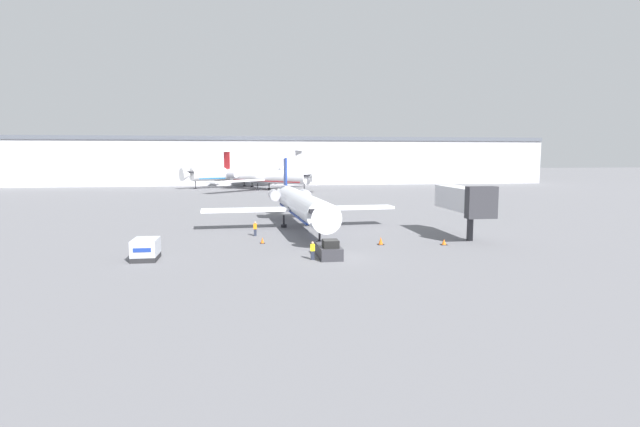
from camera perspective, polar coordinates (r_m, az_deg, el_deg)
The scene contains 13 objects.
ground_plane at distance 45.83m, azimuth 1.56°, elevation -5.22°, with size 600.00×600.00×0.00m, color slate.
terminal_building at distance 164.37m, azimuth -5.61°, elevation 6.03°, with size 180.00×16.80×15.21m.
airplane_main at distance 64.73m, azimuth -2.27°, elevation 1.13°, with size 25.32×31.24×9.15m.
pushback_tug at distance 46.46m, azimuth 1.03°, elevation -4.22°, with size 2.00×4.38×1.80m.
luggage_cart at distance 47.98m, azimuth -19.30°, elevation -3.88°, with size 2.18×3.21×1.93m.
worker_near_tug at distance 45.33m, azimuth -0.86°, elevation -4.22°, with size 0.40×0.24×1.68m.
worker_by_wing at distance 59.03m, azimuth -7.43°, elevation -1.71°, with size 0.40×0.24×1.71m.
traffic_cone_left at distance 54.09m, azimuth -6.60°, elevation -3.09°, with size 0.53×0.53×0.65m.
traffic_cone_right at distance 53.37m, azimuth 6.96°, elevation -3.14°, with size 0.67×0.67×0.81m.
traffic_cone_mid at distance 54.48m, azimuth 13.99°, elevation -3.20°, with size 0.69×0.69×0.61m.
airplane_parked_far_left at distance 136.14m, azimuth -6.20°, elevation 4.22°, with size 29.31×30.30×10.57m.
airplane_parked_far_right at distance 150.60m, azimuth -8.65°, elevation 4.56°, with size 36.19×29.67×11.03m.
jet_bridge at distance 59.01m, azimuth 16.11°, elevation 1.55°, with size 3.20×10.47×6.19m.
Camera 1 is at (-7.67, -44.19, 9.46)m, focal length 28.00 mm.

